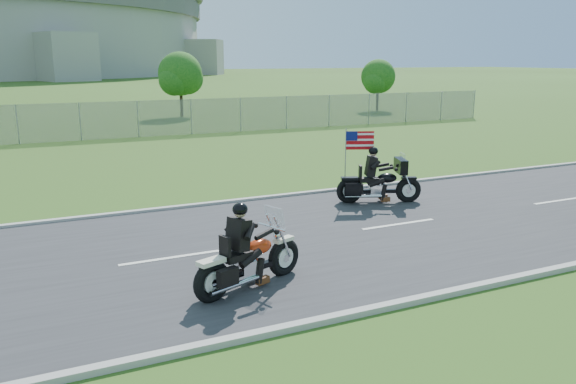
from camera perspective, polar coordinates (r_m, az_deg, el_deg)
name	(u,v)px	position (r m, az deg, el deg)	size (l,w,h in m)	color
ground	(256,247)	(13.08, -3.27, -5.59)	(420.00, 420.00, 0.00)	#2D4615
road	(256,246)	(13.08, -3.27, -5.51)	(120.00, 8.00, 0.04)	#28282B
curb_north	(205,205)	(16.74, -8.41, -1.27)	(120.00, 0.18, 0.12)	#9E9B93
curb_south	(345,316)	(9.69, 5.85, -12.40)	(120.00, 0.18, 0.12)	#9E9B93
fence	(17,124)	(31.68, -25.79, 6.21)	(60.00, 0.03, 2.00)	gray
tree_fence_near	(181,76)	(42.89, -10.85, 11.49)	(3.52, 3.28, 4.75)	#382316
tree_fence_far	(378,78)	(47.67, 9.16, 11.33)	(3.08, 2.87, 4.20)	#382316
motorcycle_lead	(248,262)	(10.61, -4.09, -7.09)	(2.48, 1.21, 1.74)	black
motorcycle_follow	(379,184)	(16.99, 9.21, 0.78)	(2.46, 1.31, 2.15)	black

